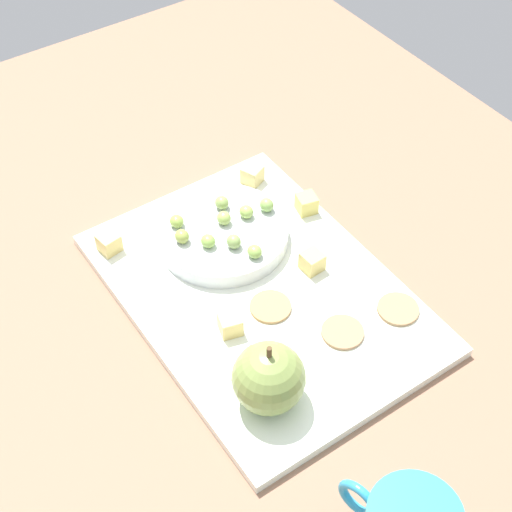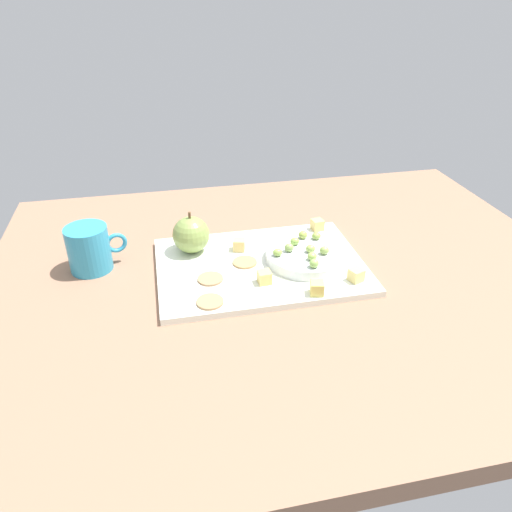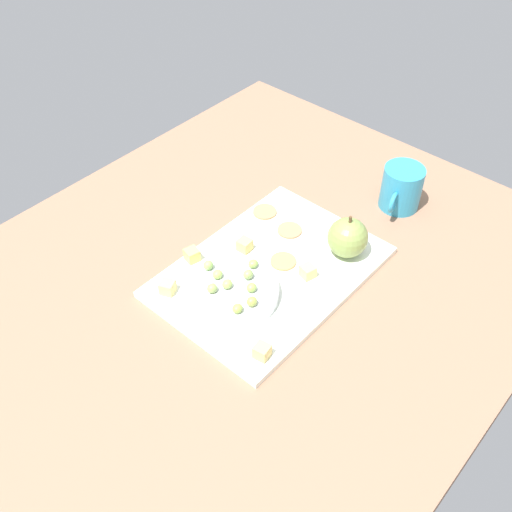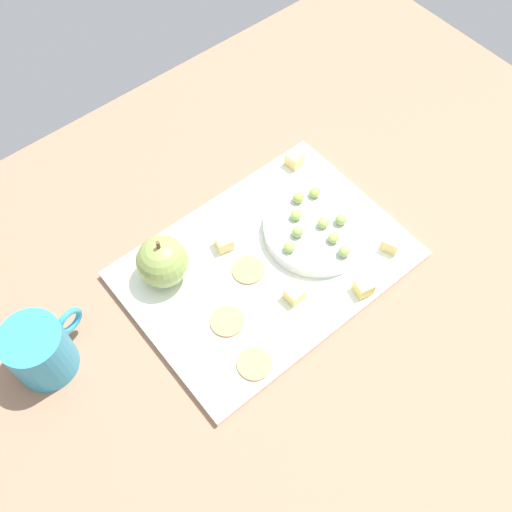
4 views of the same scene
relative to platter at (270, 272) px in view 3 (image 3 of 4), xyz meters
The scene contains 23 objects.
table 5.91cm from the platter, 26.93° to the right, with size 110.39×88.12×3.41cm, color #8F6850.
platter is the anchor object (origin of this frame).
serving_dish 8.85cm from the platter, ahead, with size 15.19×15.19×1.98cm, color silver.
apple_whole 14.60cm from the platter, 148.65° to the left, with size 7.09×7.09×7.09cm, color #82994B.
apple_stem 16.27cm from the platter, 148.65° to the left, with size 0.50×0.50×1.20cm, color brown.
cheese_cube_0 13.79cm from the platter, 58.42° to the right, with size 2.24×2.24×2.24cm, color #E4D466.
cheese_cube_1 6.72cm from the platter, 116.79° to the left, with size 2.24×2.24×2.24cm, color #EACA76.
cheese_cube_2 6.79cm from the platter, 96.31° to the right, with size 2.24×2.24×2.24cm, color #E7CB6D.
cheese_cube_3 18.30cm from the platter, 36.54° to the left, with size 2.24×2.24×2.24cm, color #E7C86F.
cheese_cube_4 17.79cm from the platter, 31.37° to the right, with size 2.24×2.24×2.24cm, color #E0CA77.
cracker_0 10.51cm from the platter, 159.55° to the right, with size 4.49×4.49×0.40cm, color tan.
cracker_1 15.06cm from the platter, 135.73° to the right, with size 4.49×4.49×0.40cm, color tan.
cracker_2 2.98cm from the platter, 168.02° to the left, with size 4.49×4.49×0.40cm, color tan.
grape_0 12.78cm from the platter, 15.98° to the left, with size 1.75×1.58×1.41cm, color #93B34B.
grape_1 11.03cm from the platter, 38.61° to the right, with size 1.75×1.58×1.64cm, color #90BD5B.
grape_2 9.89cm from the platter, ahead, with size 1.75×1.58×1.57cm, color #9EBC59.
grape_3 12.18cm from the platter, 11.13° to the right, with size 1.75×1.58×1.59cm, color #91AE58.
grape_4 10.81cm from the platter, 24.02° to the left, with size 1.75×1.58×1.60cm, color #9AAE4B.
grape_5 4.59cm from the platter, 23.33° to the right, with size 1.75×1.58×1.42cm, color #8FB651.
grape_6 10.10cm from the platter, 24.83° to the right, with size 1.75×1.58×1.49cm, color #9EC158.
grape_7 6.40cm from the platter, ahead, with size 1.75×1.58×1.62cm, color #8DAB5A.
grape_8 8.18cm from the platter, 16.50° to the left, with size 1.75×1.58×1.47cm, color #92BE52.
cup 31.57cm from the platter, 167.82° to the left, with size 10.78×7.69×8.57cm.
Camera 3 is at (50.31, 47.84, 77.45)cm, focal length 41.82 mm.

